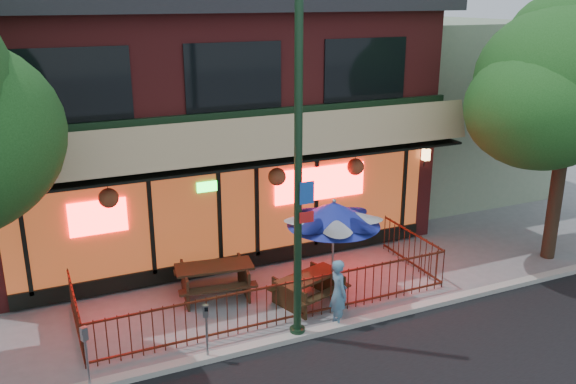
{
  "coord_description": "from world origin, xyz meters",
  "views": [
    {
      "loc": [
        -4.8,
        -10.58,
        6.82
      ],
      "look_at": [
        0.87,
        2.0,
        2.37
      ],
      "focal_mm": 38.0,
      "sensor_mm": 36.0,
      "label": 1
    }
  ],
  "objects_px": {
    "pedestrian": "(338,292)",
    "street_tree_right": "(572,74)",
    "picnic_table_right": "(309,285)",
    "patio_umbrella": "(334,214)",
    "picnic_table_left": "(215,276)",
    "parking_meter_far": "(86,347)",
    "parking_meter_near": "(206,323)",
    "street_light": "(298,194)"
  },
  "relations": [
    {
      "from": "street_tree_right",
      "to": "patio_umbrella",
      "type": "bearing_deg",
      "value": 177.31
    },
    {
      "from": "street_tree_right",
      "to": "parking_meter_far",
      "type": "height_order",
      "value": "street_tree_right"
    },
    {
      "from": "picnic_table_left",
      "to": "pedestrian",
      "type": "relative_size",
      "value": 1.31
    },
    {
      "from": "picnic_table_right",
      "to": "patio_umbrella",
      "type": "xyz_separation_m",
      "value": [
        0.64,
        0.04,
        1.64
      ]
    },
    {
      "from": "pedestrian",
      "to": "parking_meter_near",
      "type": "distance_m",
      "value": 3.0
    },
    {
      "from": "picnic_table_right",
      "to": "pedestrian",
      "type": "xyz_separation_m",
      "value": [
        0.14,
        -1.15,
        0.31
      ]
    },
    {
      "from": "picnic_table_right",
      "to": "parking_meter_near",
      "type": "distance_m",
      "value": 3.17
    },
    {
      "from": "parking_meter_near",
      "to": "street_light",
      "type": "bearing_deg",
      "value": 2.24
    },
    {
      "from": "picnic_table_left",
      "to": "pedestrian",
      "type": "height_order",
      "value": "pedestrian"
    },
    {
      "from": "street_tree_right",
      "to": "pedestrian",
      "type": "xyz_separation_m",
      "value": [
        -7.02,
        -0.89,
        -4.2
      ]
    },
    {
      "from": "street_light",
      "to": "parking_meter_far",
      "type": "distance_m",
      "value": 4.79
    },
    {
      "from": "picnic_table_left",
      "to": "parking_meter_far",
      "type": "distance_m",
      "value": 4.11
    },
    {
      "from": "parking_meter_far",
      "to": "parking_meter_near",
      "type": "bearing_deg",
      "value": 0.0
    },
    {
      "from": "pedestrian",
      "to": "street_light",
      "type": "bearing_deg",
      "value": 98.51
    },
    {
      "from": "pedestrian",
      "to": "parking_meter_far",
      "type": "relative_size",
      "value": 1.2
    },
    {
      "from": "picnic_table_right",
      "to": "patio_umbrella",
      "type": "bearing_deg",
      "value": 3.9
    },
    {
      "from": "patio_umbrella",
      "to": "parking_meter_far",
      "type": "xyz_separation_m",
      "value": [
        -5.71,
        -1.37,
        -1.23
      ]
    },
    {
      "from": "street_light",
      "to": "pedestrian",
      "type": "distance_m",
      "value": 2.6
    },
    {
      "from": "picnic_table_right",
      "to": "parking_meter_near",
      "type": "relative_size",
      "value": 1.55
    },
    {
      "from": "picnic_table_right",
      "to": "parking_meter_far",
      "type": "bearing_deg",
      "value": -165.33
    },
    {
      "from": "street_light",
      "to": "street_tree_right",
      "type": "distance_m",
      "value": 8.3
    },
    {
      "from": "parking_meter_near",
      "to": "picnic_table_left",
      "type": "bearing_deg",
      "value": 69.24
    },
    {
      "from": "street_light",
      "to": "picnic_table_right",
      "type": "distance_m",
      "value": 3.11
    },
    {
      "from": "patio_umbrella",
      "to": "street_light",
      "type": "bearing_deg",
      "value": -139.39
    },
    {
      "from": "street_light",
      "to": "parking_meter_near",
      "type": "relative_size",
      "value": 5.78
    },
    {
      "from": "street_light",
      "to": "pedestrian",
      "type": "xyz_separation_m",
      "value": [
        1.02,
        0.1,
        -2.39
      ]
    },
    {
      "from": "picnic_table_right",
      "to": "street_tree_right",
      "type": "bearing_deg",
      "value": -2.1
    },
    {
      "from": "street_tree_right",
      "to": "picnic_table_right",
      "type": "distance_m",
      "value": 8.47
    },
    {
      "from": "street_light",
      "to": "parking_meter_near",
      "type": "height_order",
      "value": "street_light"
    },
    {
      "from": "picnic_table_left",
      "to": "patio_umbrella",
      "type": "bearing_deg",
      "value": -25.28
    },
    {
      "from": "pedestrian",
      "to": "street_tree_right",
      "type": "bearing_deg",
      "value": -79.95
    },
    {
      "from": "picnic_table_left",
      "to": "picnic_table_right",
      "type": "height_order",
      "value": "picnic_table_left"
    },
    {
      "from": "patio_umbrella",
      "to": "pedestrian",
      "type": "distance_m",
      "value": 1.85
    },
    {
      "from": "picnic_table_left",
      "to": "street_tree_right",
      "type": "bearing_deg",
      "value": -9.39
    },
    {
      "from": "picnic_table_left",
      "to": "parking_meter_near",
      "type": "distance_m",
      "value": 2.76
    },
    {
      "from": "picnic_table_right",
      "to": "patio_umbrella",
      "type": "height_order",
      "value": "patio_umbrella"
    },
    {
      "from": "patio_umbrella",
      "to": "parking_meter_near",
      "type": "height_order",
      "value": "patio_umbrella"
    },
    {
      "from": "picnic_table_right",
      "to": "parking_meter_far",
      "type": "height_order",
      "value": "parking_meter_far"
    },
    {
      "from": "picnic_table_left",
      "to": "patio_umbrella",
      "type": "xyz_separation_m",
      "value": [
        2.52,
        -1.19,
        1.58
      ]
    },
    {
      "from": "street_tree_right",
      "to": "pedestrian",
      "type": "height_order",
      "value": "street_tree_right"
    },
    {
      "from": "street_tree_right",
      "to": "pedestrian",
      "type": "relative_size",
      "value": 4.62
    },
    {
      "from": "picnic_table_right",
      "to": "parking_meter_near",
      "type": "bearing_deg",
      "value": -155.02
    }
  ]
}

